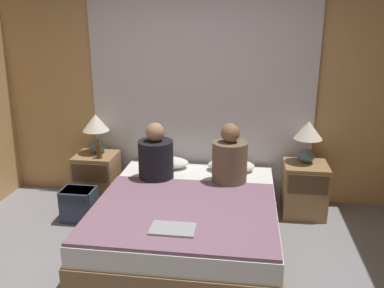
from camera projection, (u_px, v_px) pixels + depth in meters
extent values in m
cube|color=tan|center=(202.00, 93.00, 4.61)|extent=(4.75, 0.06, 2.50)
cube|color=silver|center=(201.00, 104.00, 4.58)|extent=(2.51, 0.02, 2.28)
cube|color=olive|center=(188.00, 229.00, 3.91)|extent=(1.67, 1.97, 0.26)
cube|color=white|center=(188.00, 208.00, 3.84)|extent=(1.63, 1.93, 0.19)
cube|color=#937047|center=(98.00, 178.00, 4.71)|extent=(0.46, 0.43, 0.58)
cube|color=#4C3823|center=(90.00, 173.00, 4.46)|extent=(0.40, 0.02, 0.21)
cube|color=#937047|center=(304.00, 189.00, 4.41)|extent=(0.46, 0.43, 0.58)
cube|color=#4C3823|center=(308.00, 185.00, 4.15)|extent=(0.40, 0.02, 0.21)
ellipsoid|color=slate|center=(97.00, 147.00, 4.66)|extent=(0.18, 0.18, 0.14)
cylinder|color=#B2A893|center=(97.00, 136.00, 4.62)|extent=(0.02, 0.02, 0.12)
cone|color=silver|center=(96.00, 122.00, 4.58)|extent=(0.30, 0.30, 0.19)
ellipsoid|color=slate|center=(306.00, 156.00, 4.36)|extent=(0.18, 0.18, 0.14)
cylinder|color=#B2A893|center=(307.00, 144.00, 4.32)|extent=(0.02, 0.02, 0.12)
cone|color=silver|center=(309.00, 130.00, 4.27)|extent=(0.30, 0.30, 0.19)
ellipsoid|color=silver|center=(166.00, 162.00, 4.59)|extent=(0.52, 0.30, 0.12)
ellipsoid|color=silver|center=(231.00, 166.00, 4.50)|extent=(0.52, 0.30, 0.12)
cube|color=slate|center=(183.00, 211.00, 3.55)|extent=(1.61, 1.35, 0.03)
cylinder|color=black|center=(156.00, 160.00, 4.21)|extent=(0.36, 0.36, 0.42)
sphere|color=#A87A5B|center=(155.00, 132.00, 4.12)|extent=(0.19, 0.19, 0.19)
cylinder|color=brown|center=(230.00, 163.00, 4.11)|extent=(0.36, 0.36, 0.44)
sphere|color=#846047|center=(230.00, 133.00, 4.01)|extent=(0.19, 0.19, 0.19)
cylinder|color=#513819|center=(99.00, 151.00, 4.48)|extent=(0.06, 0.06, 0.17)
cylinder|color=#513819|center=(98.00, 141.00, 4.44)|extent=(0.02, 0.02, 0.06)
cube|color=#9EA0A5|center=(173.00, 229.00, 3.20)|extent=(0.36, 0.22, 0.02)
cube|color=#333D56|center=(79.00, 205.00, 4.30)|extent=(0.35, 0.24, 0.35)
cube|color=#283045|center=(77.00, 194.00, 4.24)|extent=(0.31, 0.26, 0.08)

